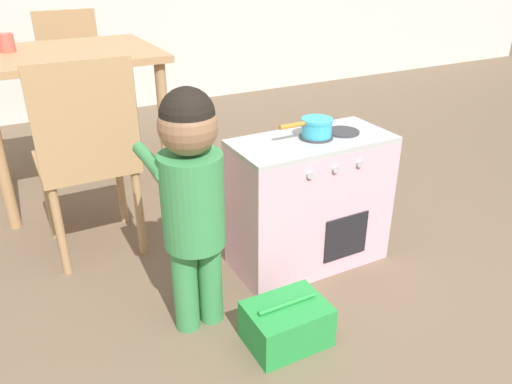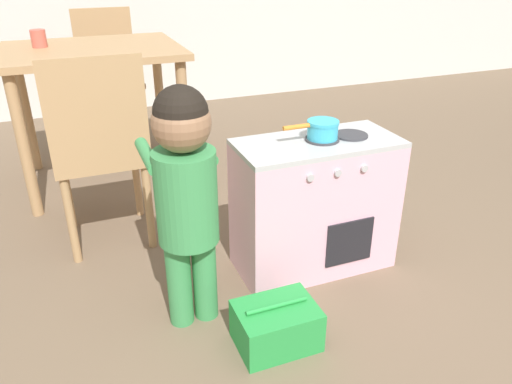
# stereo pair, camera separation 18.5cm
# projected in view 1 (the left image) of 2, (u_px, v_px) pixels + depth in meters

# --- Properties ---
(play_kitchen) EXTENTS (0.65, 0.32, 0.58)m
(play_kitchen) POSITION_uv_depth(u_px,v_px,m) (309.00, 202.00, 2.08)
(play_kitchen) COLOR #EAB2C6
(play_kitchen) RESTS_ON ground_plane
(toy_pot) EXTENTS (0.23, 0.12, 0.07)m
(toy_pot) POSITION_uv_depth(u_px,v_px,m) (316.00, 126.00, 1.94)
(toy_pot) COLOR #38B2D6
(toy_pot) RESTS_ON play_kitchen
(child_figure) EXTENTS (0.23, 0.36, 0.88)m
(child_figure) POSITION_uv_depth(u_px,v_px,m) (191.00, 187.00, 1.60)
(child_figure) COLOR #3D9351
(child_figure) RESTS_ON ground_plane
(toy_basket) EXTENTS (0.27, 0.20, 0.17)m
(toy_basket) POSITION_uv_depth(u_px,v_px,m) (287.00, 324.00, 1.72)
(toy_basket) COLOR green
(toy_basket) RESTS_ON ground_plane
(dining_table) EXTENTS (0.92, 0.76, 0.77)m
(dining_table) POSITION_uv_depth(u_px,v_px,m) (67.00, 75.00, 2.61)
(dining_table) COLOR tan
(dining_table) RESTS_ON ground_plane
(dining_chair_near) EXTENTS (0.39, 0.39, 0.88)m
(dining_chair_near) POSITION_uv_depth(u_px,v_px,m) (87.00, 156.00, 2.06)
(dining_chair_near) COLOR tan
(dining_chair_near) RESTS_ON ground_plane
(dining_chair_far) EXTENTS (0.39, 0.39, 0.88)m
(dining_chair_far) POSITION_uv_depth(u_px,v_px,m) (76.00, 77.00, 3.30)
(dining_chair_far) COLOR tan
(dining_chair_far) RESTS_ON ground_plane
(cup_on_table) EXTENTS (0.08, 0.08, 0.09)m
(cup_on_table) POSITION_uv_depth(u_px,v_px,m) (6.00, 43.00, 2.50)
(cup_on_table) COLOR #D15B4C
(cup_on_table) RESTS_ON dining_table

